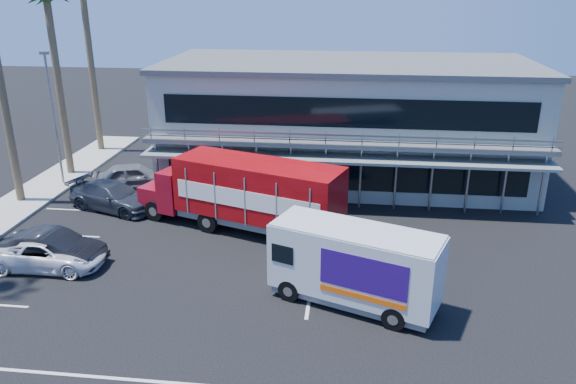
# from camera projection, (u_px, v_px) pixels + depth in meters

# --- Properties ---
(ground) EXTENTS (120.00, 120.00, 0.00)m
(ground) POSITION_uv_depth(u_px,v_px,m) (262.00, 289.00, 22.95)
(ground) COLOR black
(ground) RESTS_ON ground
(building) EXTENTS (22.40, 12.00, 7.30)m
(building) POSITION_uv_depth(u_px,v_px,m) (346.00, 120.00, 35.22)
(building) COLOR #999D90
(building) RESTS_ON ground
(curb_strip) EXTENTS (3.00, 32.00, 0.16)m
(curb_strip) POSITION_uv_depth(u_px,v_px,m) (4.00, 214.00, 30.14)
(curb_strip) COLOR #A5A399
(curb_strip) RESTS_ON ground
(palm_e) EXTENTS (2.80, 2.80, 12.25)m
(palm_e) POSITION_uv_depth(u_px,v_px,m) (47.00, 4.00, 32.93)
(palm_e) COLOR brown
(palm_e) RESTS_ON ground
(light_pole_far) EXTENTS (0.50, 0.25, 8.09)m
(light_pole_far) POSITION_uv_depth(u_px,v_px,m) (53.00, 113.00, 33.15)
(light_pole_far) COLOR gray
(light_pole_far) RESTS_ON ground
(red_truck) EXTENTS (11.06, 5.96, 3.65)m
(red_truck) POSITION_uv_depth(u_px,v_px,m) (245.00, 192.00, 27.80)
(red_truck) COLOR maroon
(red_truck) RESTS_ON ground
(white_van) EXTENTS (6.82, 4.37, 3.15)m
(white_van) POSITION_uv_depth(u_px,v_px,m) (355.00, 265.00, 21.38)
(white_van) COLOR silver
(white_van) RESTS_ON ground
(parked_car_b) EXTENTS (4.69, 2.07, 1.50)m
(parked_car_b) POSITION_uv_depth(u_px,v_px,m) (54.00, 248.00, 24.84)
(parked_car_b) COLOR black
(parked_car_b) RESTS_ON ground
(parked_car_c) EXTENTS (4.83, 2.26, 1.34)m
(parked_car_c) POSITION_uv_depth(u_px,v_px,m) (50.00, 253.00, 24.49)
(parked_car_c) COLOR white
(parked_car_c) RESTS_ON ground
(parked_car_d) EXTENTS (5.57, 3.64, 1.50)m
(parked_car_d) POSITION_uv_depth(u_px,v_px,m) (113.00, 196.00, 30.79)
(parked_car_d) COLOR #2A2E38
(parked_car_d) RESTS_ON ground
(parked_car_e) EXTENTS (5.14, 3.43, 1.63)m
(parked_car_e) POSITION_uv_depth(u_px,v_px,m) (134.00, 176.00, 33.74)
(parked_car_e) COLOR slate
(parked_car_e) RESTS_ON ground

